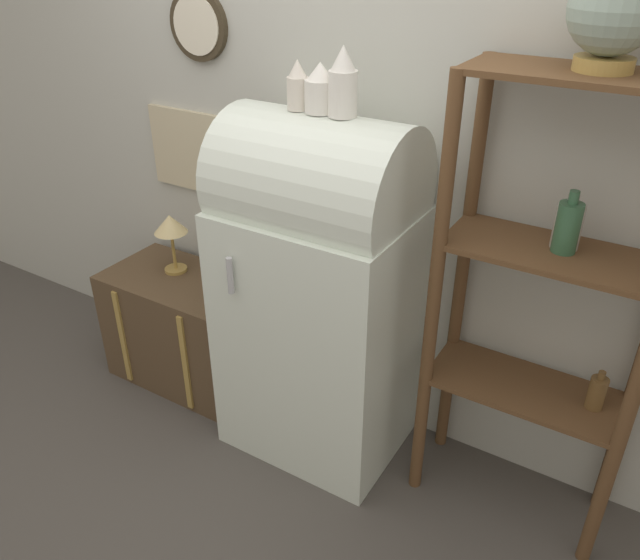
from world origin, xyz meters
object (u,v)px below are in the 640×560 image
vase_center (320,89)px  vase_right (343,84)px  globe (615,12)px  desk_lamp (171,228)px  suitcase_trunk (185,328)px  refrigerator (319,291)px  vase_left (298,86)px

vase_center → vase_right: 0.10m
globe → desk_lamp: globe is taller
vase_right → desk_lamp: size_ratio=0.79×
vase_center → desk_lamp: vase_center is taller
suitcase_trunk → vase_right: size_ratio=3.19×
suitcase_trunk → globe: globe is taller
globe → vase_center: globe is taller
suitcase_trunk → desk_lamp: size_ratio=2.51×
refrigerator → globe: (0.88, 0.11, 1.10)m
vase_left → vase_right: bearing=0.7°
desk_lamp → vase_left: bearing=-4.8°
globe → vase_left: bearing=-173.7°
refrigerator → globe: bearing=7.2°
vase_right → desk_lamp: vase_right is taller
globe → vase_right: globe is taller
vase_center → desk_lamp: 1.16m
globe → vase_center: (-0.88, -0.10, -0.29)m
suitcase_trunk → vase_right: bearing=-1.0°
vase_left → vase_right: size_ratio=0.74×
refrigerator → vase_right: size_ratio=6.36×
vase_left → desk_lamp: 1.10m
suitcase_trunk → vase_left: (0.73, -0.02, 1.29)m
suitcase_trunk → vase_center: size_ratio=4.38×
suitcase_trunk → globe: (1.70, 0.09, 1.58)m
vase_left → desk_lamp: vase_left is taller
vase_right → vase_left: bearing=-179.3°
globe → vase_center: 0.94m
globe → vase_center: size_ratio=1.70×
suitcase_trunk → globe: bearing=3.0°
refrigerator → globe: 1.42m
suitcase_trunk → globe: 2.32m
globe → vase_right: bearing=-172.4°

